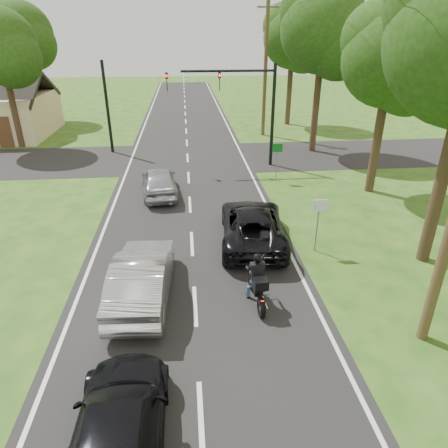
{
  "coord_description": "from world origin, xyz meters",
  "views": [
    {
      "loc": [
        -0.07,
        -10.01,
        7.63
      ],
      "look_at": [
        1.19,
        3.0,
        1.3
      ],
      "focal_mm": 32.0,
      "sensor_mm": 36.0,
      "label": 1
    }
  ],
  "objects_px": {
    "motorcycle_rider": "(257,285)",
    "sign_green": "(277,153)",
    "dark_suv": "(252,225)",
    "silver_sedan": "(142,276)",
    "dark_car_behind": "(118,432)",
    "utility_pole_far": "(265,68)",
    "silver_suv": "(159,181)",
    "traffic_signal": "(242,97)",
    "sign_white": "(319,213)"
  },
  "relations": [
    {
      "from": "motorcycle_rider",
      "to": "traffic_signal",
      "type": "bearing_deg",
      "value": 81.45
    },
    {
      "from": "utility_pole_far",
      "to": "silver_sedan",
      "type": "bearing_deg",
      "value": -110.0
    },
    {
      "from": "silver_sedan",
      "to": "sign_white",
      "type": "height_order",
      "value": "sign_white"
    },
    {
      "from": "dark_suv",
      "to": "silver_sedan",
      "type": "relative_size",
      "value": 1.12
    },
    {
      "from": "motorcycle_rider",
      "to": "sign_white",
      "type": "bearing_deg",
      "value": 44.66
    },
    {
      "from": "motorcycle_rider",
      "to": "dark_car_behind",
      "type": "bearing_deg",
      "value": -129.98
    },
    {
      "from": "dark_car_behind",
      "to": "traffic_signal",
      "type": "distance_m",
      "value": 19.62
    },
    {
      "from": "dark_suv",
      "to": "utility_pole_far",
      "type": "bearing_deg",
      "value": -96.5
    },
    {
      "from": "dark_suv",
      "to": "silver_suv",
      "type": "distance_m",
      "value": 6.79
    },
    {
      "from": "traffic_signal",
      "to": "sign_white",
      "type": "bearing_deg",
      "value": -82.95
    },
    {
      "from": "dark_car_behind",
      "to": "sign_green",
      "type": "height_order",
      "value": "sign_green"
    },
    {
      "from": "dark_suv",
      "to": "sign_green",
      "type": "relative_size",
      "value": 2.46
    },
    {
      "from": "silver_sedan",
      "to": "traffic_signal",
      "type": "distance_m",
      "value": 14.66
    },
    {
      "from": "motorcycle_rider",
      "to": "silver_sedan",
      "type": "xyz_separation_m",
      "value": [
        -3.49,
        0.66,
        0.1
      ]
    },
    {
      "from": "dark_car_behind",
      "to": "silver_sedan",
      "type": "bearing_deg",
      "value": -90.12
    },
    {
      "from": "silver_sedan",
      "to": "sign_green",
      "type": "xyz_separation_m",
      "value": [
        6.49,
        10.37,
        0.82
      ]
    },
    {
      "from": "traffic_signal",
      "to": "utility_pole_far",
      "type": "bearing_deg",
      "value": 70.32
    },
    {
      "from": "dark_car_behind",
      "to": "sign_white",
      "type": "height_order",
      "value": "sign_white"
    },
    {
      "from": "sign_green",
      "to": "silver_sedan",
      "type": "bearing_deg",
      "value": -122.02
    },
    {
      "from": "silver_suv",
      "to": "sign_green",
      "type": "bearing_deg",
      "value": -172.86
    },
    {
      "from": "dark_car_behind",
      "to": "sign_white",
      "type": "relative_size",
      "value": 2.13
    },
    {
      "from": "sign_green",
      "to": "traffic_signal",
      "type": "bearing_deg",
      "value": 117.38
    },
    {
      "from": "sign_white",
      "to": "motorcycle_rider",
      "type": "bearing_deg",
      "value": -132.6
    },
    {
      "from": "dark_suv",
      "to": "sign_white",
      "type": "xyz_separation_m",
      "value": [
        2.29,
        -1.02,
        0.86
      ]
    },
    {
      "from": "silver_suv",
      "to": "utility_pole_far",
      "type": "height_order",
      "value": "utility_pole_far"
    },
    {
      "from": "traffic_signal",
      "to": "utility_pole_far",
      "type": "xyz_separation_m",
      "value": [
        2.86,
        8.0,
        0.95
      ]
    },
    {
      "from": "utility_pole_far",
      "to": "sign_white",
      "type": "bearing_deg",
      "value": -94.51
    },
    {
      "from": "traffic_signal",
      "to": "dark_car_behind",
      "type": "bearing_deg",
      "value": -104.82
    },
    {
      "from": "sign_green",
      "to": "dark_suv",
      "type": "bearing_deg",
      "value": -109.6
    },
    {
      "from": "motorcycle_rider",
      "to": "utility_pole_far",
      "type": "relative_size",
      "value": 0.2
    },
    {
      "from": "silver_sedan",
      "to": "traffic_signal",
      "type": "height_order",
      "value": "traffic_signal"
    },
    {
      "from": "sign_white",
      "to": "utility_pole_far",
      "type": "bearing_deg",
      "value": 85.49
    },
    {
      "from": "motorcycle_rider",
      "to": "dark_suv",
      "type": "height_order",
      "value": "motorcycle_rider"
    },
    {
      "from": "silver_suv",
      "to": "dark_suv",
      "type": "bearing_deg",
      "value": 119.8
    },
    {
      "from": "sign_white",
      "to": "sign_green",
      "type": "xyz_separation_m",
      "value": [
        0.2,
        8.0,
        0.0
      ]
    },
    {
      "from": "dark_suv",
      "to": "traffic_signal",
      "type": "xyz_separation_m",
      "value": [
        0.92,
        10.0,
        3.4
      ]
    },
    {
      "from": "motorcycle_rider",
      "to": "traffic_signal",
      "type": "relative_size",
      "value": 0.32
    },
    {
      "from": "motorcycle_rider",
      "to": "sign_green",
      "type": "distance_m",
      "value": 11.47
    },
    {
      "from": "silver_sedan",
      "to": "sign_green",
      "type": "bearing_deg",
      "value": -118.82
    },
    {
      "from": "dark_suv",
      "to": "traffic_signal",
      "type": "height_order",
      "value": "traffic_signal"
    },
    {
      "from": "dark_car_behind",
      "to": "utility_pole_far",
      "type": "distance_m",
      "value": 28.14
    },
    {
      "from": "dark_suv",
      "to": "utility_pole_far",
      "type": "distance_m",
      "value": 18.9
    },
    {
      "from": "traffic_signal",
      "to": "sign_green",
      "type": "height_order",
      "value": "traffic_signal"
    },
    {
      "from": "dark_car_behind",
      "to": "traffic_signal",
      "type": "xyz_separation_m",
      "value": [
        4.94,
        18.67,
        3.47
      ]
    },
    {
      "from": "silver_sedan",
      "to": "sign_green",
      "type": "height_order",
      "value": "sign_green"
    },
    {
      "from": "silver_sedan",
      "to": "dark_car_behind",
      "type": "xyz_separation_m",
      "value": [
        -0.02,
        -5.28,
        -0.11
      ]
    },
    {
      "from": "silver_suv",
      "to": "silver_sedan",
      "type": "bearing_deg",
      "value": 83.97
    },
    {
      "from": "silver_sedan",
      "to": "traffic_signal",
      "type": "bearing_deg",
      "value": -106.99
    },
    {
      "from": "motorcycle_rider",
      "to": "silver_suv",
      "type": "bearing_deg",
      "value": 106.88
    },
    {
      "from": "utility_pole_far",
      "to": "motorcycle_rider",
      "type": "bearing_deg",
      "value": -101.01
    }
  ]
}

